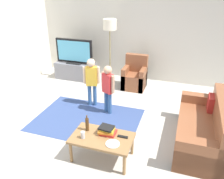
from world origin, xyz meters
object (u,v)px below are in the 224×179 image
child_center (108,85)px  book_stack (107,130)px  child_near_tv (92,78)px  plate (113,144)px  floor_lamp (110,28)px  armchair (135,77)px  tv_stand (76,71)px  tv (74,52)px  coffee_table (102,139)px  tv_remote (123,137)px  soda_can (83,135)px  bottle (87,124)px  couch (205,130)px

child_center → book_stack: size_ratio=3.80×
child_near_tv → plate: 2.09m
floor_lamp → child_near_tv: size_ratio=1.55×
armchair → child_center: size_ratio=0.81×
tv_stand → child_center: (1.56, -1.56, 0.42)m
tv → coffee_table: size_ratio=1.10×
floor_lamp → plate: floor_lamp is taller
tv_remote → book_stack: bearing=176.5°
child_near_tv → soda_can: 1.87m
bottle → plate: (0.52, -0.22, -0.11)m
tv_stand → book_stack: 3.52m
tv_stand → floor_lamp: bearing=8.4°
tv_stand → armchair: (1.81, -0.04, 0.05)m
floor_lamp → tv_remote: size_ratio=10.47×
coffee_table → child_near_tv: bearing=117.8°
child_center → plate: (0.62, -1.55, -0.24)m
coffee_table → plate: plate is taller
bottle → tv_remote: bottle is taller
armchair → book_stack: (0.20, -2.84, 0.19)m
tv → tv_remote: (2.28, -2.88, -0.42)m
tv → armchair: (1.81, -0.02, -0.55)m
floor_lamp → couch: bearing=-40.9°
armchair → child_near_tv: 1.55m
floor_lamp → plate: (1.16, -3.27, -1.12)m
plate → book_stack: bearing=126.1°
armchair → tv_remote: armchair is taller
couch → child_near_tv: child_near_tv is taller
armchair → child_center: 1.59m
couch → soda_can: size_ratio=15.00×
child_center → bottle: child_center is taller
child_center → floor_lamp: bearing=107.4°
couch → armchair: armchair is taller
coffee_table → tv_remote: bearing=17.4°
couch → child_near_tv: size_ratio=1.56×
tv → floor_lamp: floor_lamp is taller
floor_lamp → plate: 3.64m
tv → floor_lamp: 1.25m
child_center → tv_remote: child_center is taller
child_near_tv → child_center: bearing=-24.3°
tv_stand → floor_lamp: (1.03, 0.15, 1.30)m
child_near_tv → soda_can: child_near_tv is taller
armchair → tv_remote: (0.47, -2.86, 0.13)m
coffee_table → plate: (0.22, -0.12, 0.06)m
tv_stand → tv_remote: tv_stand is taller
soda_can → plate: 0.50m
book_stack → coffee_table: bearing=-113.4°
armchair → floor_lamp: floor_lamp is taller
tv → coffee_table: bearing=-56.6°
armchair → soda_can: size_ratio=7.50×
tv_stand → soda_can: bearing=-61.6°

